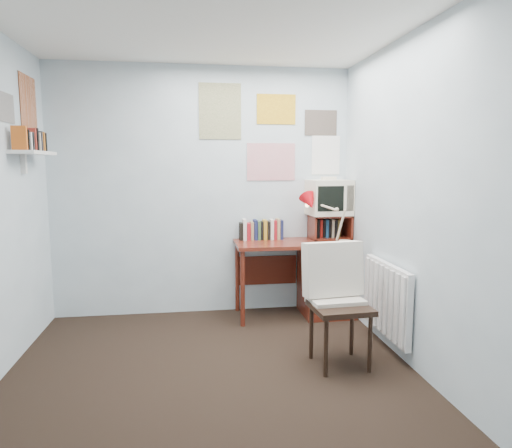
{
  "coord_description": "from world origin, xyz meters",
  "views": [
    {
      "loc": [
        -0.15,
        -2.91,
        1.53
      ],
      "look_at": [
        0.44,
        1.04,
        1.0
      ],
      "focal_mm": 32.0,
      "sensor_mm": 36.0,
      "label": 1
    }
  ],
  "objects": [
    {
      "name": "ground",
      "position": [
        0.0,
        0.0,
        0.0
      ],
      "size": [
        3.5,
        3.5,
        0.0
      ],
      "primitive_type": "plane",
      "color": "black",
      "rests_on": "ground"
    },
    {
      "name": "back_wall",
      "position": [
        0.0,
        1.75,
        1.25
      ],
      "size": [
        3.0,
        0.02,
        2.5
      ],
      "primitive_type": "cube",
      "color": "silver",
      "rests_on": "ground"
    },
    {
      "name": "right_wall",
      "position": [
        1.5,
        0.0,
        1.25
      ],
      "size": [
        0.02,
        3.5,
        2.5
      ],
      "primitive_type": "cube",
      "color": "silver",
      "rests_on": "ground"
    },
    {
      "name": "ceiling",
      "position": [
        0.0,
        0.0,
        2.5
      ],
      "size": [
        3.0,
        3.5,
        0.02
      ],
      "primitive_type": "cube",
      "color": "white",
      "rests_on": "back_wall"
    },
    {
      "name": "desk",
      "position": [
        1.17,
        1.48,
        0.41
      ],
      "size": [
        1.2,
        0.55,
        0.76
      ],
      "color": "maroon",
      "rests_on": "ground"
    },
    {
      "name": "desk_chair",
      "position": [
        0.97,
        0.29,
        0.45
      ],
      "size": [
        0.49,
        0.47,
        0.9
      ],
      "primitive_type": "cube",
      "rotation": [
        0.0,
        0.0,
        0.06
      ],
      "color": "black",
      "rests_on": "ground"
    },
    {
      "name": "desk_lamp",
      "position": [
        1.35,
        1.28,
        0.98
      ],
      "size": [
        0.36,
        0.33,
        0.44
      ],
      "primitive_type": "cube",
      "rotation": [
        0.0,
        0.0,
        -0.23
      ],
      "color": "red",
      "rests_on": "desk"
    },
    {
      "name": "tv_riser",
      "position": [
        1.29,
        1.59,
        0.89
      ],
      "size": [
        0.4,
        0.3,
        0.25
      ],
      "primitive_type": "cube",
      "color": "maroon",
      "rests_on": "desk"
    },
    {
      "name": "crt_tv",
      "position": [
        1.27,
        1.61,
        1.21
      ],
      "size": [
        0.44,
        0.41,
        0.39
      ],
      "primitive_type": "cube",
      "rotation": [
        0.0,
        0.0,
        0.07
      ],
      "color": "beige",
      "rests_on": "tv_riser"
    },
    {
      "name": "book_row",
      "position": [
        0.66,
        1.66,
        0.87
      ],
      "size": [
        0.6,
        0.14,
        0.22
      ],
      "primitive_type": "cube",
      "color": "maroon",
      "rests_on": "desk"
    },
    {
      "name": "radiator",
      "position": [
        1.46,
        0.55,
        0.42
      ],
      "size": [
        0.09,
        0.8,
        0.6
      ],
      "primitive_type": "cube",
      "color": "white",
      "rests_on": "right_wall"
    },
    {
      "name": "wall_shelf",
      "position": [
        -1.4,
        1.1,
        1.62
      ],
      "size": [
        0.2,
        0.62,
        0.24
      ],
      "primitive_type": "cube",
      "color": "white",
      "rests_on": "left_wall"
    },
    {
      "name": "posters_back",
      "position": [
        0.7,
        1.74,
        1.85
      ],
      "size": [
        1.2,
        0.01,
        0.9
      ],
      "primitive_type": "cube",
      "color": "white",
      "rests_on": "back_wall"
    },
    {
      "name": "posters_left",
      "position": [
        -1.49,
        1.1,
        2.0
      ],
      "size": [
        0.01,
        0.7,
        0.6
      ],
      "primitive_type": "cube",
      "color": "white",
      "rests_on": "left_wall"
    }
  ]
}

